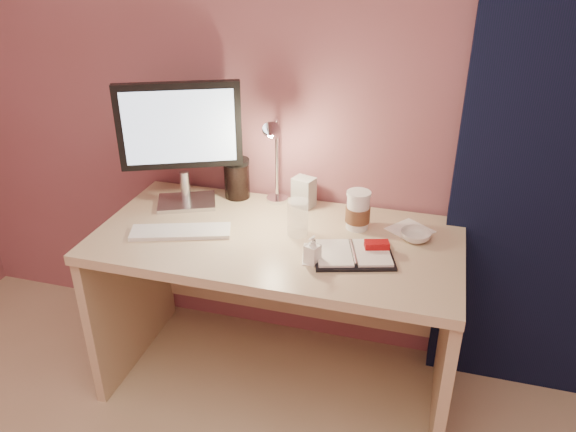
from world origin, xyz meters
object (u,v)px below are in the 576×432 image
(monitor, at_px, (180,134))
(coffee_cup, at_px, (358,211))
(product_box, at_px, (304,192))
(desk_lamp, at_px, (266,154))
(bowl, at_px, (416,236))
(desk, at_px, (282,275))
(lotion_bottle, at_px, (313,250))
(planner, at_px, (355,253))
(dark_jar, at_px, (237,180))
(keyboard, at_px, (181,232))
(clear_cup, at_px, (298,218))

(monitor, bearing_deg, coffee_cup, -24.86)
(product_box, height_order, desk_lamp, desk_lamp)
(product_box, bearing_deg, bowl, -1.22)
(desk, xyz_separation_m, lotion_bottle, (0.18, -0.22, 0.28))
(coffee_cup, distance_m, product_box, 0.28)
(monitor, bearing_deg, desk_lamp, -17.41)
(planner, relative_size, dark_jar, 2.12)
(planner, distance_m, desk_lamp, 0.55)
(dark_jar, height_order, desk_lamp, desk_lamp)
(coffee_cup, relative_size, product_box, 1.21)
(desk, relative_size, desk_lamp, 3.51)
(bowl, distance_m, product_box, 0.51)
(dark_jar, bearing_deg, keyboard, -104.28)
(desk, relative_size, clear_cup, 9.86)
(coffee_cup, distance_m, bowl, 0.24)
(coffee_cup, bearing_deg, monitor, 178.97)
(product_box, relative_size, desk_lamp, 0.32)
(clear_cup, xyz_separation_m, bowl, (0.44, 0.08, -0.05))
(keyboard, bearing_deg, desk, 4.15)
(clear_cup, height_order, desk_lamp, desk_lamp)
(keyboard, distance_m, desk_lamp, 0.45)
(bowl, bearing_deg, desk_lamp, 171.75)
(monitor, bearing_deg, product_box, -10.28)
(coffee_cup, bearing_deg, desk, -164.87)
(coffee_cup, height_order, dark_jar, same)
(monitor, bearing_deg, clear_cup, -37.22)
(desk_lamp, bearing_deg, dark_jar, 142.22)
(desk_lamp, bearing_deg, monitor, 177.73)
(bowl, xyz_separation_m, lotion_bottle, (-0.34, -0.26, 0.03))
(monitor, height_order, clear_cup, monitor)
(coffee_cup, relative_size, lotion_bottle, 1.47)
(clear_cup, distance_m, product_box, 0.25)
(clear_cup, xyz_separation_m, desk_lamp, (-0.18, 0.17, 0.18))
(dark_jar, bearing_deg, monitor, -144.78)
(planner, height_order, coffee_cup, coffee_cup)
(lotion_bottle, relative_size, product_box, 0.82)
(desk, bearing_deg, product_box, 80.57)
(keyboard, bearing_deg, product_box, 23.46)
(keyboard, relative_size, lotion_bottle, 3.62)
(monitor, xyz_separation_m, keyboard, (0.09, -0.24, -0.31))
(clear_cup, height_order, product_box, clear_cup)
(lotion_bottle, bearing_deg, planner, 32.21)
(desk_lamp, bearing_deg, planner, -41.14)
(planner, distance_m, bowl, 0.27)
(planner, distance_m, product_box, 0.45)
(planner, xyz_separation_m, coffee_cup, (-0.03, 0.21, 0.06))
(clear_cup, height_order, lotion_bottle, clear_cup)
(keyboard, height_order, product_box, product_box)
(coffee_cup, xyz_separation_m, lotion_bottle, (-0.11, -0.30, -0.02))
(planner, height_order, dark_jar, dark_jar)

